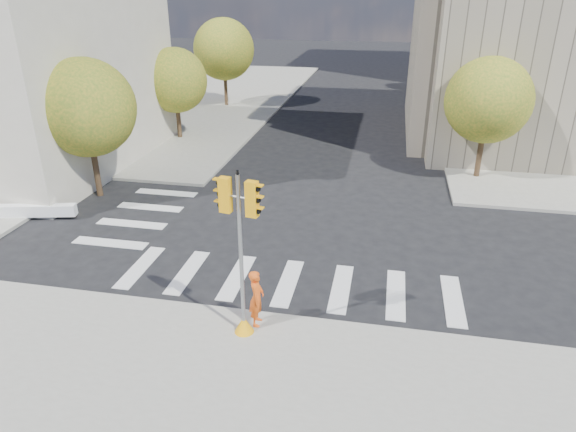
{
  "coord_description": "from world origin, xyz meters",
  "views": [
    {
      "loc": [
        2.83,
        -16.62,
        9.23
      ],
      "look_at": [
        -0.27,
        -1.16,
        2.1
      ],
      "focal_mm": 32.0,
      "sensor_mm": 36.0,
      "label": 1
    }
  ],
  "objects_px": {
    "lamp_far": "(461,48)",
    "traffic_signal": "(242,268)",
    "photographer": "(257,298)",
    "lamp_near": "(488,77)",
    "planter_wall": "(5,211)"
  },
  "relations": [
    {
      "from": "lamp_far",
      "to": "planter_wall",
      "type": "relative_size",
      "value": 1.35
    },
    {
      "from": "traffic_signal",
      "to": "planter_wall",
      "type": "distance_m",
      "value": 13.63
    },
    {
      "from": "lamp_far",
      "to": "photographer",
      "type": "height_order",
      "value": "lamp_far"
    },
    {
      "from": "photographer",
      "to": "lamp_near",
      "type": "bearing_deg",
      "value": -28.7
    },
    {
      "from": "lamp_near",
      "to": "planter_wall",
      "type": "xyz_separation_m",
      "value": [
        -21.0,
        -13.33,
        -4.18
      ]
    },
    {
      "from": "lamp_far",
      "to": "planter_wall",
      "type": "distance_m",
      "value": 34.72
    },
    {
      "from": "planter_wall",
      "to": "lamp_near",
      "type": "bearing_deg",
      "value": 18.85
    },
    {
      "from": "lamp_near",
      "to": "photographer",
      "type": "distance_m",
      "value": 20.76
    },
    {
      "from": "lamp_far",
      "to": "photographer",
      "type": "bearing_deg",
      "value": -104.61
    },
    {
      "from": "lamp_near",
      "to": "planter_wall",
      "type": "distance_m",
      "value": 25.22
    },
    {
      "from": "photographer",
      "to": "planter_wall",
      "type": "distance_m",
      "value": 13.58
    },
    {
      "from": "lamp_far",
      "to": "planter_wall",
      "type": "height_order",
      "value": "lamp_far"
    },
    {
      "from": "lamp_near",
      "to": "planter_wall",
      "type": "height_order",
      "value": "lamp_near"
    },
    {
      "from": "lamp_far",
      "to": "traffic_signal",
      "type": "distance_m",
      "value": 34.29
    },
    {
      "from": "traffic_signal",
      "to": "photographer",
      "type": "bearing_deg",
      "value": 70.8
    }
  ]
}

